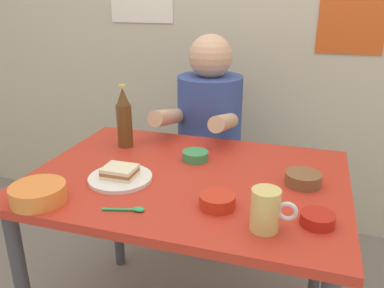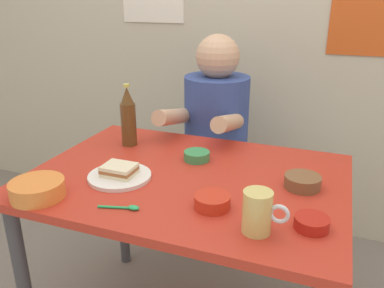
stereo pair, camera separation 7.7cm
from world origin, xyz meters
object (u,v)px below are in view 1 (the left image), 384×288
object	(u,v)px
person_seated	(209,117)
beer_bottle	(124,119)
sauce_bowl_chili	(217,200)
sandwich	(120,172)
stool	(208,191)
plate_orange	(120,178)
dining_table	(188,198)
beer_mug	(266,210)

from	to	relation	value
person_seated	beer_bottle	bearing A→B (deg)	-120.62
sauce_bowl_chili	sandwich	bearing A→B (deg)	167.98
sandwich	sauce_bowl_chili	bearing A→B (deg)	-12.02
stool	sauce_bowl_chili	distance (m)	0.95
person_seated	sandwich	bearing A→B (deg)	-99.52
stool	sauce_bowl_chili	world-z (taller)	sauce_bowl_chili
plate_orange	dining_table	bearing A→B (deg)	27.06
dining_table	stool	bearing A→B (deg)	98.01
sandwich	sauce_bowl_chili	distance (m)	0.37
plate_orange	sandwich	distance (m)	0.02
sandwich	beer_bottle	size ratio (longest dim) A/B	0.42
dining_table	person_seated	world-z (taller)	person_seated
plate_orange	sandwich	size ratio (longest dim) A/B	2.00
person_seated	sauce_bowl_chili	distance (m)	0.84
dining_table	sauce_bowl_chili	bearing A→B (deg)	-50.30
stool	plate_orange	world-z (taller)	plate_orange
person_seated	sauce_bowl_chili	bearing A→B (deg)	-73.23
dining_table	plate_orange	distance (m)	0.26
plate_orange	person_seated	bearing A→B (deg)	80.48
person_seated	sandwich	size ratio (longest dim) A/B	6.54
dining_table	beer_mug	size ratio (longest dim) A/B	8.73
sauce_bowl_chili	plate_orange	bearing A→B (deg)	167.98
sandwich	dining_table	bearing A→B (deg)	27.06
stool	beer_bottle	bearing A→B (deg)	-119.96
beer_mug	sauce_bowl_chili	xyz separation A→B (m)	(-0.15, 0.08, -0.04)
beer_bottle	beer_mug	bearing A→B (deg)	-35.47
stool	person_seated	xyz separation A→B (m)	(0.00, -0.01, 0.42)
plate_orange	beer_mug	size ratio (longest dim) A/B	1.75
beer_bottle	sauce_bowl_chili	distance (m)	0.63
beer_mug	sandwich	bearing A→B (deg)	163.05
person_seated	beer_mug	xyz separation A→B (m)	(0.40, -0.88, 0.03)
dining_table	person_seated	distance (m)	0.64
beer_mug	sauce_bowl_chili	bearing A→B (deg)	152.42
beer_bottle	stool	bearing A→B (deg)	60.04
beer_mug	beer_bottle	size ratio (longest dim) A/B	0.48
stool	beer_mug	world-z (taller)	beer_mug
dining_table	sandwich	distance (m)	0.27
beer_mug	sauce_bowl_chili	world-z (taller)	beer_mug
plate_orange	beer_bottle	size ratio (longest dim) A/B	0.84
dining_table	beer_mug	world-z (taller)	beer_mug
person_seated	beer_bottle	distance (m)	0.50
beer_bottle	person_seated	bearing A→B (deg)	59.38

